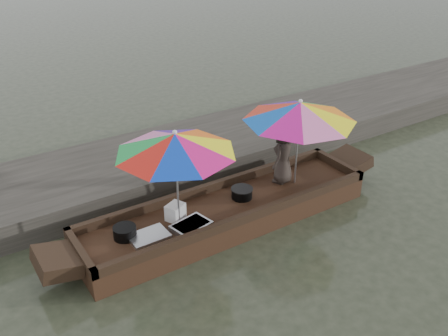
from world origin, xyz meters
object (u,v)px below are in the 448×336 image
tray_crayfish (191,226)px  tray_scallop (149,237)px  boat_hull (227,214)px  umbrella_bow (177,179)px  vendor (283,154)px  charcoal_grill (242,193)px  umbrella_stern (297,143)px  supply_bag (175,212)px  cooking_pot (125,232)px

tray_crayfish → tray_scallop: 0.66m
boat_hull → umbrella_bow: 1.30m
boat_hull → umbrella_bow: bearing=180.0°
tray_scallop → vendor: 2.79m
tray_crayfish → charcoal_grill: charcoal_grill is taller
umbrella_stern → boat_hull: bearing=180.0°
tray_crayfish → vendor: 2.18m
tray_crayfish → supply_bag: size_ratio=2.05×
supply_bag → umbrella_stern: 2.41m
tray_crayfish → tray_scallop: size_ratio=1.00×
tray_scallop → umbrella_stern: umbrella_stern is taller
charcoal_grill → umbrella_stern: size_ratio=0.18×
supply_bag → vendor: vendor is taller
vendor → charcoal_grill: bearing=-21.0°
cooking_pot → umbrella_stern: (3.18, -0.08, 0.68)m
tray_crayfish → tray_scallop: tray_crayfish is taller
umbrella_bow → boat_hull: bearing=0.0°
boat_hull → supply_bag: supply_bag is taller
tray_crayfish → vendor: (2.09, 0.41, 0.49)m
tray_scallop → charcoal_grill: (1.81, 0.20, 0.05)m
boat_hull → charcoal_grill: (0.34, 0.07, 0.26)m
boat_hull → tray_scallop: tray_scallop is taller
tray_scallop → umbrella_bow: 0.95m
umbrella_bow → charcoal_grill: bearing=3.5°
supply_bag → umbrella_bow: bearing=-89.5°
cooking_pot → supply_bag: bearing=1.9°
cooking_pot → vendor: vendor is taller
tray_scallop → charcoal_grill: 1.82m
charcoal_grill → vendor: 1.03m
charcoal_grill → supply_bag: 1.24m
cooking_pot → supply_bag: size_ratio=1.23×
tray_crayfish → umbrella_bow: bearing=104.7°
boat_hull → vendor: vendor is taller
boat_hull → vendor: size_ratio=4.73×
boat_hull → tray_crayfish: size_ratio=8.76×
tray_crayfish → umbrella_bow: umbrella_bow is taller
tray_scallop → supply_bag: (0.58, 0.24, 0.10)m
boat_hull → cooking_pot: bearing=177.2°
cooking_pot → supply_bag: supply_bag is taller
vendor → umbrella_bow: size_ratio=0.59×
cooking_pot → charcoal_grill: cooking_pot is taller
charcoal_grill → umbrella_stern: 1.29m
boat_hull → tray_scallop: (-1.47, -0.13, 0.21)m
vendor → cooking_pot: bearing=-24.6°
cooking_pot → charcoal_grill: bearing=-0.3°
tray_crayfish → charcoal_grill: size_ratio=1.65×
cooking_pot → umbrella_stern: 3.25m
umbrella_stern → cooking_pot: bearing=178.5°
vendor → umbrella_stern: bearing=111.4°
umbrella_bow → vendor: bearing=4.0°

